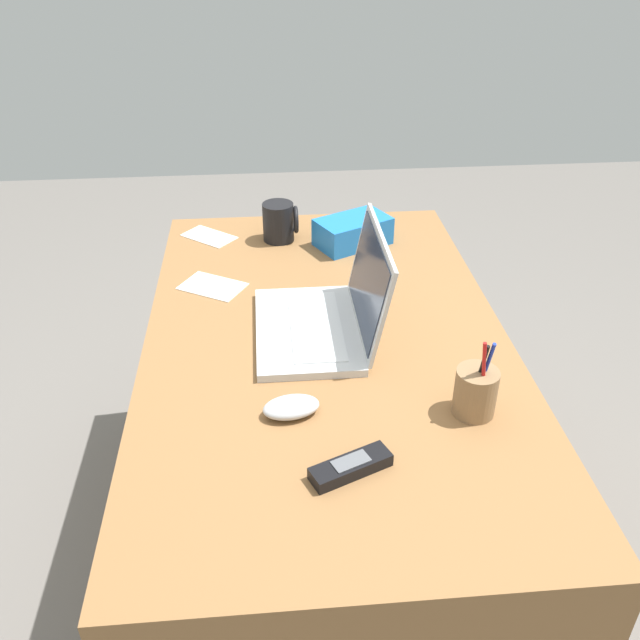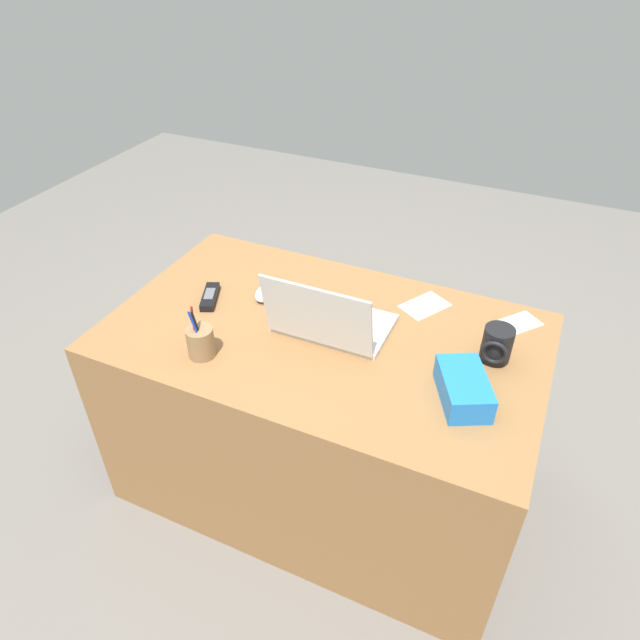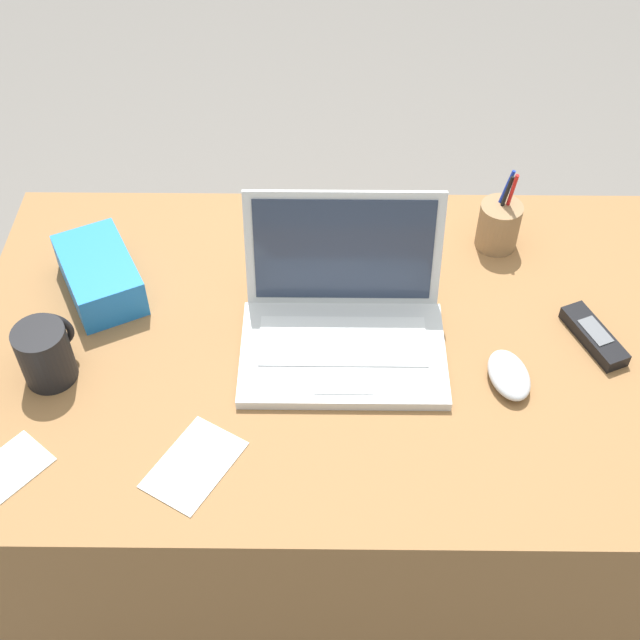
# 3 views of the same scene
# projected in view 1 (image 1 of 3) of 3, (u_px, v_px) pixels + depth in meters

# --- Properties ---
(ground_plane) EXTENTS (6.00, 6.00, 0.00)m
(ground_plane) POSITION_uv_depth(u_px,v_px,m) (325.00, 550.00, 1.88)
(ground_plane) COLOR slate
(desk) EXTENTS (1.34, 0.80, 0.71)m
(desk) POSITION_uv_depth(u_px,v_px,m) (326.00, 455.00, 1.69)
(desk) COLOR olive
(desk) RESTS_ON ground
(laptop) EXTENTS (0.35, 0.27, 0.23)m
(laptop) POSITION_uv_depth(u_px,v_px,m) (327.00, 314.00, 1.49)
(laptop) COLOR silver
(laptop) RESTS_ON desk
(computer_mouse) EXTENTS (0.08, 0.12, 0.03)m
(computer_mouse) POSITION_uv_depth(u_px,v_px,m) (291.00, 407.00, 1.27)
(computer_mouse) COLOR silver
(computer_mouse) RESTS_ON desk
(coffee_mug_white) EXTENTS (0.09, 0.10, 0.11)m
(coffee_mug_white) POSITION_uv_depth(u_px,v_px,m) (280.00, 222.00, 1.89)
(coffee_mug_white) COLOR black
(coffee_mug_white) RESTS_ON desk
(cordless_phone) EXTENTS (0.10, 0.15, 0.03)m
(cordless_phone) POSITION_uv_depth(u_px,v_px,m) (349.00, 467.00, 1.14)
(cordless_phone) COLOR black
(cordless_phone) RESTS_ON desk
(pen_holder) EXTENTS (0.08, 0.08, 0.17)m
(pen_holder) POSITION_uv_depth(u_px,v_px,m) (476.00, 391.00, 1.26)
(pen_holder) COLOR olive
(pen_holder) RESTS_ON desk
(snack_bag) EXTENTS (0.19, 0.23, 0.08)m
(snack_bag) POSITION_uv_depth(u_px,v_px,m) (353.00, 232.00, 1.88)
(snack_bag) COLOR blue
(snack_bag) RESTS_ON desk
(paper_note_near_laptop) EXTENTS (0.16, 0.18, 0.00)m
(paper_note_near_laptop) POSITION_uv_depth(u_px,v_px,m) (213.00, 286.00, 1.69)
(paper_note_near_laptop) COLOR white
(paper_note_near_laptop) RESTS_ON desk
(paper_note_left) EXTENTS (0.16, 0.17, 0.00)m
(paper_note_left) POSITION_uv_depth(u_px,v_px,m) (209.00, 237.00, 1.93)
(paper_note_left) COLOR white
(paper_note_left) RESTS_ON desk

